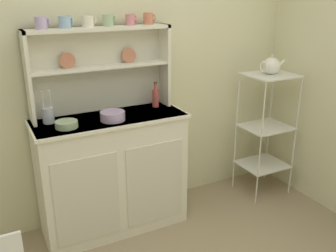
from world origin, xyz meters
TOP-DOWN VIEW (x-y plane):
  - wall_back at (0.00, 1.62)m, footprint 3.84×0.05m
  - hutch_cabinet at (-0.12, 1.37)m, footprint 1.12×0.45m
  - hutch_shelf_unit at (-0.12, 1.53)m, footprint 1.04×0.18m
  - bakers_rack at (1.30, 1.28)m, footprint 0.41×0.36m
  - cup_lilac_0 at (-0.50, 1.49)m, footprint 0.09×0.08m
  - cup_sky_1 at (-0.35, 1.49)m, footprint 0.09×0.08m
  - cup_cream_2 at (-0.19, 1.49)m, footprint 0.09×0.08m
  - cup_sage_3 at (-0.05, 1.49)m, footprint 0.09×0.08m
  - cup_rose_4 at (0.12, 1.49)m, footprint 0.08×0.07m
  - cup_terracotta_5 at (0.26, 1.49)m, footprint 0.09×0.07m
  - bowl_mixing_large at (-0.45, 1.29)m, footprint 0.15×0.15m
  - bowl_floral_medium at (-0.12, 1.29)m, footprint 0.17×0.17m
  - jam_bottle at (0.29, 1.45)m, footprint 0.05×0.05m
  - utensil_jar at (-0.53, 1.45)m, footprint 0.08×0.08m
  - porcelain_teapot at (1.30, 1.28)m, footprint 0.24×0.14m

SIDE VIEW (x-z plane):
  - hutch_cabinet at x=-0.12m, z-range 0.01..0.93m
  - bakers_rack at x=1.30m, z-range 0.12..1.23m
  - bowl_mixing_large at x=-0.45m, z-range 0.92..0.96m
  - bowl_floral_medium at x=-0.12m, z-range 0.92..0.98m
  - utensil_jar at x=-0.53m, z-range 0.86..1.09m
  - jam_bottle at x=0.29m, z-range 0.89..1.09m
  - porcelain_teapot at x=1.30m, z-range 1.10..1.27m
  - wall_back at x=0.00m, z-range 0.00..2.50m
  - hutch_shelf_unit at x=-0.12m, z-range 0.97..1.60m
  - cup_cream_2 at x=-0.19m, z-range 1.54..1.62m
  - cup_rose_4 at x=0.12m, z-range 1.54..1.62m
  - cup_sky_1 at x=-0.35m, z-range 1.54..1.62m
  - cup_sage_3 at x=-0.05m, z-range 1.54..1.63m
  - cup_lilac_0 at x=-0.50m, z-range 1.54..1.63m
  - cup_terracotta_5 at x=0.26m, z-range 1.54..1.63m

